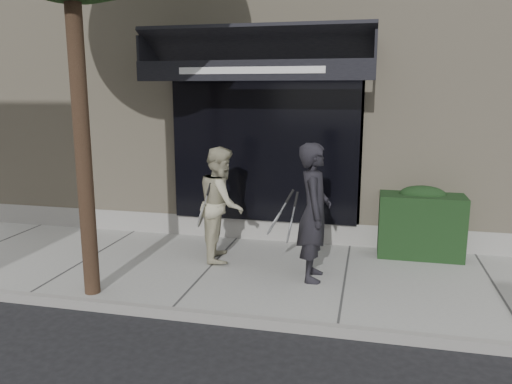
# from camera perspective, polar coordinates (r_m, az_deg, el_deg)

# --- Properties ---
(ground) EXTENTS (80.00, 80.00, 0.00)m
(ground) POSITION_cam_1_polar(r_m,az_deg,el_deg) (7.33, 10.11, -10.42)
(ground) COLOR black
(ground) RESTS_ON ground
(sidewalk) EXTENTS (20.00, 3.00, 0.12)m
(sidewalk) POSITION_cam_1_polar(r_m,az_deg,el_deg) (7.31, 10.13, -9.99)
(sidewalk) COLOR gray
(sidewalk) RESTS_ON ground
(curb) EXTENTS (20.00, 0.10, 0.14)m
(curb) POSITION_cam_1_polar(r_m,az_deg,el_deg) (5.89, 9.29, -15.35)
(curb) COLOR gray
(curb) RESTS_ON ground
(building_facade) EXTENTS (14.30, 8.04, 5.64)m
(building_facade) POSITION_cam_1_polar(r_m,az_deg,el_deg) (11.77, 11.88, 11.37)
(building_facade) COLOR tan
(building_facade) RESTS_ON ground
(hedge) EXTENTS (1.30, 0.70, 1.14)m
(hedge) POSITION_cam_1_polar(r_m,az_deg,el_deg) (8.36, 18.31, -3.35)
(hedge) COLOR black
(hedge) RESTS_ON sidewalk
(pedestrian_front) EXTENTS (0.83, 0.94, 1.92)m
(pedestrian_front) POSITION_cam_1_polar(r_m,az_deg,el_deg) (6.90, 6.63, -2.33)
(pedestrian_front) COLOR black
(pedestrian_front) RESTS_ON sidewalk
(pedestrian_back) EXTENTS (0.86, 1.00, 1.77)m
(pedestrian_back) POSITION_cam_1_polar(r_m,az_deg,el_deg) (7.72, -3.95, -1.33)
(pedestrian_back) COLOR #BDB697
(pedestrian_back) RESTS_ON sidewalk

